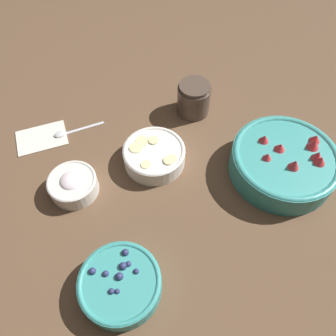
{
  "coord_description": "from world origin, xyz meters",
  "views": [
    {
      "loc": [
        -0.16,
        -0.41,
        0.68
      ],
      "look_at": [
        -0.02,
        0.01,
        0.04
      ],
      "focal_mm": 35.0,
      "sensor_mm": 36.0,
      "label": 1
    }
  ],
  "objects_px": {
    "bowl_blueberries": "(120,284)",
    "jar_chocolate": "(194,99)",
    "bowl_cream": "(73,184)",
    "bowl_bananas": "(154,154)",
    "bowl_strawberries": "(284,161)"
  },
  "relations": [
    {
      "from": "jar_chocolate",
      "to": "bowl_cream",
      "type": "bearing_deg",
      "value": -155.16
    },
    {
      "from": "bowl_bananas",
      "to": "bowl_strawberries",
      "type": "bearing_deg",
      "value": -22.99
    },
    {
      "from": "bowl_blueberries",
      "to": "bowl_cream",
      "type": "relative_size",
      "value": 1.41
    },
    {
      "from": "bowl_cream",
      "to": "jar_chocolate",
      "type": "bearing_deg",
      "value": 24.84
    },
    {
      "from": "bowl_bananas",
      "to": "bowl_blueberries",
      "type": "bearing_deg",
      "value": -117.83
    },
    {
      "from": "bowl_blueberries",
      "to": "jar_chocolate",
      "type": "bearing_deg",
      "value": 54.32
    },
    {
      "from": "bowl_cream",
      "to": "jar_chocolate",
      "type": "xyz_separation_m",
      "value": [
        0.36,
        0.17,
        0.01
      ]
    },
    {
      "from": "bowl_strawberries",
      "to": "jar_chocolate",
      "type": "distance_m",
      "value": 0.3
    },
    {
      "from": "bowl_strawberries",
      "to": "bowl_blueberries",
      "type": "height_order",
      "value": "bowl_strawberries"
    },
    {
      "from": "bowl_strawberries",
      "to": "bowl_cream",
      "type": "distance_m",
      "value": 0.51
    },
    {
      "from": "bowl_strawberries",
      "to": "bowl_blueberries",
      "type": "relative_size",
      "value": 1.58
    },
    {
      "from": "bowl_strawberries",
      "to": "bowl_cream",
      "type": "relative_size",
      "value": 2.23
    },
    {
      "from": "bowl_cream",
      "to": "bowl_blueberries",
      "type": "bearing_deg",
      "value": -77.81
    },
    {
      "from": "bowl_strawberries",
      "to": "bowl_blueberries",
      "type": "distance_m",
      "value": 0.47
    },
    {
      "from": "jar_chocolate",
      "to": "bowl_bananas",
      "type": "bearing_deg",
      "value": -137.79
    }
  ]
}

